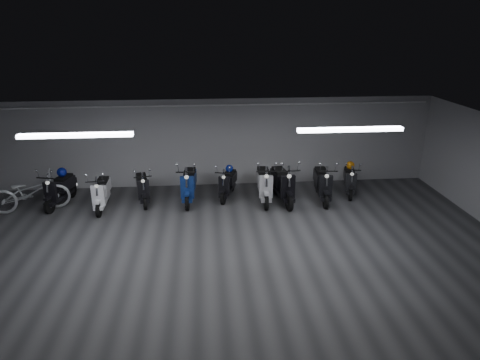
{
  "coord_description": "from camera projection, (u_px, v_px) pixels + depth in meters",
  "views": [
    {
      "loc": [
        -0.28,
        -8.09,
        4.99
      ],
      "look_at": [
        0.64,
        2.5,
        1.05
      ],
      "focal_mm": 31.84,
      "sensor_mm": 36.0,
      "label": 1
    }
  ],
  "objects": [
    {
      "name": "conduit",
      "position": [
        212.0,
        105.0,
        13.0
      ],
      "size": [
        13.6,
        0.05,
        0.05
      ],
      "primitive_type": "cylinder",
      "rotation": [
        0.0,
        1.57,
        0.0
      ],
      "color": "white",
      "rests_on": "back_wall"
    },
    {
      "name": "scooter_6",
      "position": [
        264.0,
        178.0,
        12.43
      ],
      "size": [
        0.71,
        1.93,
        1.42
      ],
      "primitive_type": null,
      "rotation": [
        0.0,
        0.0,
        -0.04
      ],
      "color": "#B8B8BD",
      "rests_on": "floor"
    },
    {
      "name": "helmet_0",
      "position": [
        229.0,
        169.0,
        12.84
      ],
      "size": [
        0.23,
        0.23,
        0.23
      ],
      "primitive_type": "sphere",
      "color": "navy",
      "rests_on": "scooter_5"
    },
    {
      "name": "fluor_strip_left",
      "position": [
        76.0,
        135.0,
        9.05
      ],
      "size": [
        2.4,
        0.18,
        0.08
      ],
      "primitive_type": "cube",
      "color": "white",
      "rests_on": "ceiling"
    },
    {
      "name": "floor",
      "position": [
        221.0,
        265.0,
        9.32
      ],
      "size": [
        14.0,
        10.0,
        0.01
      ],
      "primitive_type": "cube",
      "color": "#343437",
      "rests_on": "ground"
    },
    {
      "name": "scooter_9",
      "position": [
        350.0,
        176.0,
        13.0
      ],
      "size": [
        0.89,
        1.67,
        1.18
      ],
      "primitive_type": null,
      "rotation": [
        0.0,
        0.0,
        -0.24
      ],
      "color": "black",
      "rests_on": "floor"
    },
    {
      "name": "helmet_2",
      "position": [
        350.0,
        165.0,
        13.11
      ],
      "size": [
        0.26,
        0.26,
        0.26
      ],
      "primitive_type": "sphere",
      "color": "#C76D0B",
      "rests_on": "scooter_9"
    },
    {
      "name": "scooter_8",
      "position": [
        323.0,
        178.0,
        12.52
      ],
      "size": [
        0.79,
        1.9,
        1.38
      ],
      "primitive_type": null,
      "rotation": [
        0.0,
        0.0,
        -0.09
      ],
      "color": "black",
      "rests_on": "floor"
    },
    {
      "name": "fluor_strip_right",
      "position": [
        350.0,
        129.0,
        9.54
      ],
      "size": [
        2.4,
        0.18,
        0.08
      ],
      "primitive_type": "cube",
      "color": "white",
      "rests_on": "ceiling"
    },
    {
      "name": "scooter_0",
      "position": [
        59.0,
        184.0,
        12.16
      ],
      "size": [
        0.97,
        1.81,
        1.28
      ],
      "primitive_type": null,
      "rotation": [
        0.0,
        0.0,
        -0.24
      ],
      "color": "black",
      "rests_on": "floor"
    },
    {
      "name": "bicycle",
      "position": [
        29.0,
        188.0,
        11.81
      ],
      "size": [
        2.18,
        1.2,
        1.34
      ],
      "primitive_type": "imported",
      "rotation": [
        0.0,
        0.0,
        1.81
      ],
      "color": "silver",
      "rests_on": "floor"
    },
    {
      "name": "scooter_2",
      "position": [
        101.0,
        188.0,
        11.94
      ],
      "size": [
        0.61,
        1.72,
        1.27
      ],
      "primitive_type": null,
      "rotation": [
        0.0,
        0.0,
        0.03
      ],
      "color": "white",
      "rests_on": "floor"
    },
    {
      "name": "scooter_3",
      "position": [
        142.0,
        183.0,
        12.38
      ],
      "size": [
        0.86,
        1.71,
        1.22
      ],
      "primitive_type": null,
      "rotation": [
        0.0,
        0.0,
        0.2
      ],
      "color": "black",
      "rests_on": "floor"
    },
    {
      "name": "scooter_7",
      "position": [
        283.0,
        179.0,
        12.38
      ],
      "size": [
        0.88,
        2.02,
        1.45
      ],
      "primitive_type": null,
      "rotation": [
        0.0,
        0.0,
        0.12
      ],
      "color": "black",
      "rests_on": "floor"
    },
    {
      "name": "ceiling",
      "position": [
        218.0,
        141.0,
        8.34
      ],
      "size": [
        14.0,
        10.0,
        0.01
      ],
      "primitive_type": "cube",
      "color": "slate",
      "rests_on": "ground"
    },
    {
      "name": "scooter_4",
      "position": [
        189.0,
        179.0,
        12.41
      ],
      "size": [
        0.75,
        1.92,
        1.4
      ],
      "primitive_type": null,
      "rotation": [
        0.0,
        0.0,
        -0.07
      ],
      "color": "navy",
      "rests_on": "floor"
    },
    {
      "name": "scooter_5",
      "position": [
        228.0,
        179.0,
        12.72
      ],
      "size": [
        0.99,
        1.68,
        1.19
      ],
      "primitive_type": null,
      "rotation": [
        0.0,
        0.0,
        -0.31
      ],
      "color": "black",
      "rests_on": "floor"
    },
    {
      "name": "helmet_1",
      "position": [
        62.0,
        172.0,
        12.29
      ],
      "size": [
        0.27,
        0.27,
        0.27
      ],
      "primitive_type": "sphere",
      "color": "navy",
      "rests_on": "scooter_0"
    },
    {
      "name": "back_wall",
      "position": [
        213.0,
        143.0,
        13.5
      ],
      "size": [
        14.0,
        0.01,
        2.8
      ],
      "primitive_type": "cube",
      "color": "#98989A",
      "rests_on": "ground"
    }
  ]
}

